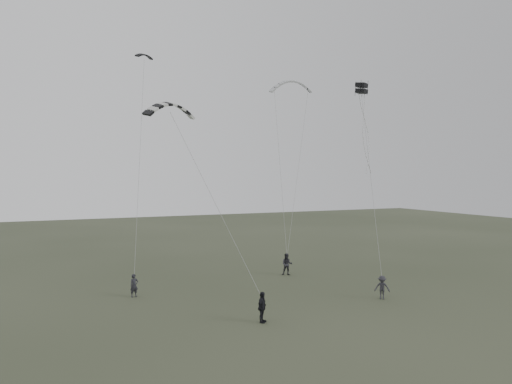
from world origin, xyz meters
name	(u,v)px	position (x,y,z in m)	size (l,w,h in m)	color
ground	(276,308)	(0.00, 0.00, 0.00)	(140.00, 140.00, 0.00)	#313926
flyer_left	(134,286)	(-7.43, 6.54, 0.78)	(0.57, 0.37, 1.55)	black
flyer_right	(287,264)	(5.43, 8.69, 0.89)	(0.87, 0.68, 1.79)	#27262C
flyer_center	(262,307)	(-2.07, -2.35, 0.86)	(1.01, 0.42, 1.73)	black
flyer_far	(382,287)	(7.42, -0.93, 0.78)	(1.01, 0.58, 1.56)	#2A292F
kite_dark_small	(144,55)	(-5.32, 12.65, 17.77)	(1.48, 0.44, 0.50)	black
kite_pale_large	(291,81)	(8.93, 14.44, 17.10)	(4.02, 0.91, 1.65)	#B5B7BA
kite_striped	(170,104)	(-5.75, 3.26, 12.65)	(3.28, 0.82, 1.26)	black
kite_box	(362,88)	(8.83, 3.37, 14.70)	(0.73, 0.73, 0.76)	black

